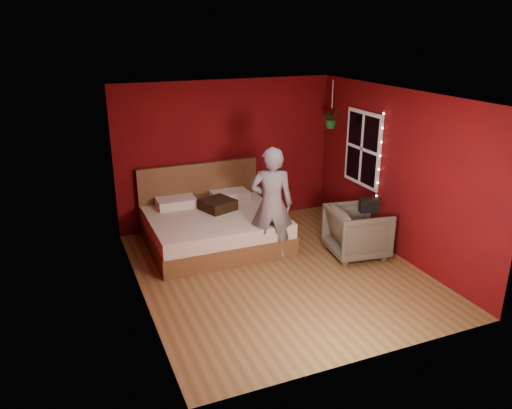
# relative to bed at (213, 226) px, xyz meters

# --- Properties ---
(floor) EXTENTS (4.50, 4.50, 0.00)m
(floor) POSITION_rel_bed_xyz_m (0.57, -1.38, -0.31)
(floor) COLOR brown
(floor) RESTS_ON ground
(room_walls) EXTENTS (4.04, 4.54, 2.62)m
(room_walls) POSITION_rel_bed_xyz_m (0.57, -1.38, 1.37)
(room_walls) COLOR #620A0A
(room_walls) RESTS_ON ground
(window) EXTENTS (0.05, 0.97, 1.27)m
(window) POSITION_rel_bed_xyz_m (2.53, -0.48, 1.19)
(window) COLOR white
(window) RESTS_ON room_walls
(fairy_lights) EXTENTS (0.04, 0.04, 1.45)m
(fairy_lights) POSITION_rel_bed_xyz_m (2.51, -1.01, 1.19)
(fairy_lights) COLOR silver
(fairy_lights) RESTS_ON room_walls
(bed) EXTENTS (2.17, 1.84, 1.19)m
(bed) POSITION_rel_bed_xyz_m (0.00, 0.00, 0.00)
(bed) COLOR brown
(bed) RESTS_ON ground
(person) EXTENTS (0.77, 0.65, 1.79)m
(person) POSITION_rel_bed_xyz_m (0.67, -0.88, 0.58)
(person) COLOR slate
(person) RESTS_ON ground
(armchair) EXTENTS (0.98, 0.96, 0.79)m
(armchair) POSITION_rel_bed_xyz_m (1.96, -1.33, 0.09)
(armchair) COLOR #585546
(armchair) RESTS_ON ground
(handbag) EXTENTS (0.32, 0.22, 0.21)m
(handbag) POSITION_rel_bed_xyz_m (2.01, -1.51, 0.59)
(handbag) COLOR black
(handbag) RESTS_ON armchair
(throw_pillow) EXTENTS (0.63, 0.63, 0.18)m
(throw_pillow) POSITION_rel_bed_xyz_m (0.12, 0.11, 0.32)
(throw_pillow) COLOR black
(throw_pillow) RESTS_ON bed
(hanging_plant) EXTENTS (0.33, 0.29, 0.82)m
(hanging_plant) POSITION_rel_bed_xyz_m (2.21, 0.05, 1.65)
(hanging_plant) COLOR silver
(hanging_plant) RESTS_ON room_walls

